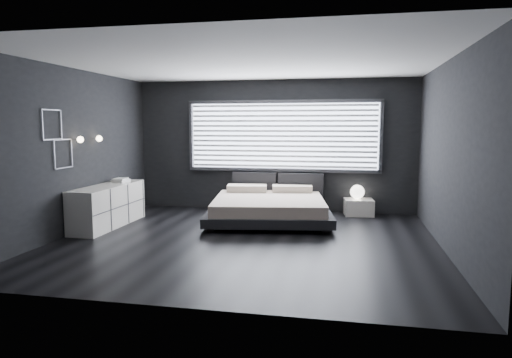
# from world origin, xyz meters

# --- Properties ---
(room) EXTENTS (6.04, 6.00, 2.80)m
(room) POSITION_xyz_m (0.00, 0.00, 1.40)
(room) COLOR black
(room) RESTS_ON ground
(window) EXTENTS (4.14, 0.09, 1.52)m
(window) POSITION_xyz_m (0.20, 2.70, 1.61)
(window) COLOR white
(window) RESTS_ON ground
(headboard) EXTENTS (1.96, 0.16, 0.52)m
(headboard) POSITION_xyz_m (0.11, 2.64, 0.57)
(headboard) COLOR black
(headboard) RESTS_ON ground
(sconce_near) EXTENTS (0.18, 0.11, 0.11)m
(sconce_near) POSITION_xyz_m (-2.88, 0.05, 1.60)
(sconce_near) COLOR silver
(sconce_near) RESTS_ON ground
(sconce_far) EXTENTS (0.18, 0.11, 0.11)m
(sconce_far) POSITION_xyz_m (-2.88, 0.65, 1.60)
(sconce_far) COLOR silver
(sconce_far) RESTS_ON ground
(wall_art_upper) EXTENTS (0.01, 0.48, 0.48)m
(wall_art_upper) POSITION_xyz_m (-2.98, -0.55, 1.85)
(wall_art_upper) COLOR #47474C
(wall_art_upper) RESTS_ON ground
(wall_art_lower) EXTENTS (0.01, 0.48, 0.48)m
(wall_art_lower) POSITION_xyz_m (-2.98, -0.30, 1.38)
(wall_art_lower) COLOR #47474C
(wall_art_lower) RESTS_ON ground
(bed) EXTENTS (2.61, 2.53, 0.60)m
(bed) POSITION_xyz_m (0.10, 1.59, 0.28)
(bed) COLOR black
(bed) RESTS_ON ground
(nightstand) EXTENTS (0.63, 0.54, 0.33)m
(nightstand) POSITION_xyz_m (1.82, 2.50, 0.17)
(nightstand) COLOR white
(nightstand) RESTS_ON ground
(orb_lamp) EXTENTS (0.29, 0.29, 0.29)m
(orb_lamp) POSITION_xyz_m (1.79, 2.53, 0.48)
(orb_lamp) COLOR white
(orb_lamp) RESTS_ON nightstand
(dresser) EXTENTS (0.55, 1.89, 0.75)m
(dresser) POSITION_xyz_m (-2.70, 0.57, 0.38)
(dresser) COLOR white
(dresser) RESTS_ON ground
(book_stack) EXTENTS (0.27, 0.35, 0.07)m
(book_stack) POSITION_xyz_m (-2.73, 1.10, 0.79)
(book_stack) COLOR silver
(book_stack) RESTS_ON dresser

